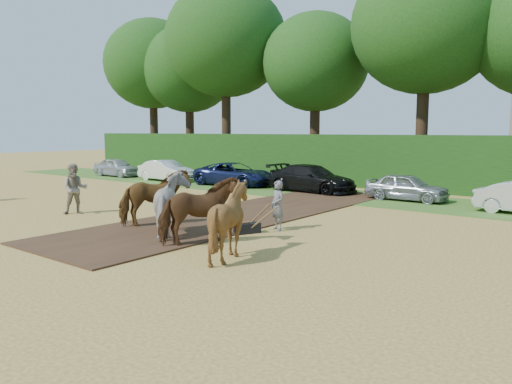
# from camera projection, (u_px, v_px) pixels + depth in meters

# --- Properties ---
(ground) EXTENTS (120.00, 120.00, 0.00)m
(ground) POSITION_uv_depth(u_px,v_px,m) (63.00, 239.00, 14.98)
(ground) COLOR gold
(ground) RESTS_ON ground
(earth_strip) EXTENTS (4.50, 17.00, 0.05)m
(earth_strip) POSITION_uv_depth(u_px,v_px,m) (248.00, 213.00, 19.52)
(earth_strip) COLOR #472D1C
(earth_strip) RESTS_ON ground
(grass_verge) EXTENTS (50.00, 5.00, 0.03)m
(grass_verge) POSITION_uv_depth(u_px,v_px,m) (310.00, 193.00, 25.91)
(grass_verge) COLOR #38601E
(grass_verge) RESTS_ON ground
(hedgerow) EXTENTS (46.00, 1.60, 3.00)m
(hedgerow) POSITION_uv_depth(u_px,v_px,m) (352.00, 160.00, 29.24)
(hedgerow) COLOR #14380F
(hedgerow) RESTS_ON ground
(spectator_near) EXTENTS (1.15, 1.21, 1.96)m
(spectator_near) POSITION_uv_depth(u_px,v_px,m) (75.00, 189.00, 19.36)
(spectator_near) COLOR #B9AB91
(spectator_near) RESTS_ON ground
(plough_team) EXTENTS (6.78, 5.10, 1.95)m
(plough_team) POSITION_uv_depth(u_px,v_px,m) (189.00, 208.00, 14.74)
(plough_team) COLOR brown
(plough_team) RESTS_ON ground
(parked_cars) EXTENTS (40.34, 3.13, 1.45)m
(parked_cars) POSITION_uv_depth(u_px,v_px,m) (346.00, 183.00, 24.47)
(parked_cars) COLOR #B9BCC0
(parked_cars) RESTS_ON ground
(treeline) EXTENTS (48.70, 10.60, 14.21)m
(treeline) POSITION_uv_depth(u_px,v_px,m) (354.00, 40.00, 31.84)
(treeline) COLOR #382616
(treeline) RESTS_ON ground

